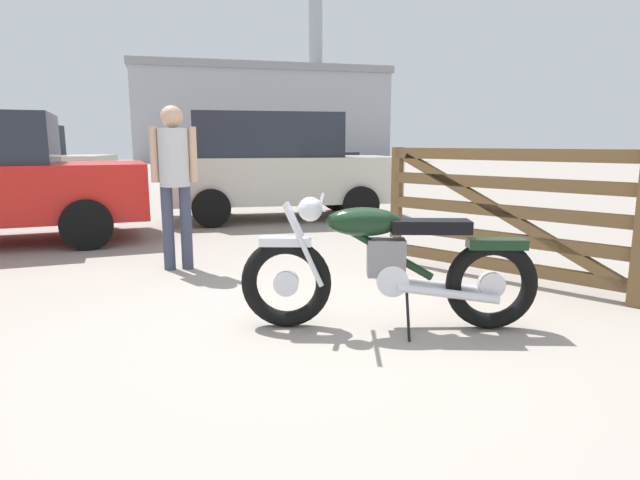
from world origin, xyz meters
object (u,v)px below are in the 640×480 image
Objects in this scene: timber_gate at (532,210)px; silver_sedan_mid at (283,157)px; vintage_motorcycle at (386,266)px; bystander at (174,171)px; white_estate_far at (276,165)px; pale_sedan_back at (4,165)px.

timber_gate is 9.63m from silver_sedan_mid.
vintage_motorcycle is 2.68m from bystander.
silver_sedan_mid is 1.03× the size of white_estate_far.
silver_sedan_mid is 4.73m from white_estate_far.
white_estate_far reaches higher than vintage_motorcycle.
white_estate_far is at bearing -20.95° from bystander.
bystander is 0.37× the size of pale_sedan_back.
silver_sedan_mid reaches higher than timber_gate.
pale_sedan_back is (-4.99, 9.26, 0.38)m from vintage_motorcycle.
pale_sedan_back is at bearing 5.63° from timber_gate.
vintage_motorcycle is at bearing -142.98° from bystander.
pale_sedan_back is at bearing 30.79° from bystander.
silver_sedan_mid is at bearing -13.79° from bystander.
silver_sedan_mid and white_estate_far have the same top height.
timber_gate is at bearing -71.14° from white_estate_far.
white_estate_far is (-0.98, -4.63, 0.00)m from silver_sedan_mid.
timber_gate reaches higher than vintage_motorcycle.
silver_sedan_mid is at bearing -29.44° from timber_gate.
timber_gate is 0.54× the size of silver_sedan_mid.
white_estate_far is at bearing 84.98° from silver_sedan_mid.
silver_sedan_mid is at bearing -160.47° from pale_sedan_back.
timber_gate is 0.50× the size of pale_sedan_back.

